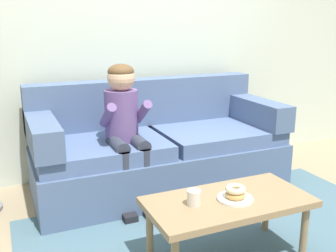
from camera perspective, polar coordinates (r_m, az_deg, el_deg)
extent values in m
plane|color=#9E896B|center=(2.88, 7.02, -14.39)|extent=(10.00, 10.00, 0.00)
cube|color=beige|center=(3.79, -3.44, 14.77)|extent=(8.00, 0.10, 2.80)
cube|color=#476675|center=(2.70, 9.83, -16.56)|extent=(2.67, 1.80, 0.01)
cube|color=slate|center=(3.41, -1.18, -5.98)|extent=(2.10, 0.90, 0.38)
cube|color=slate|center=(3.13, -9.77, -3.27)|extent=(1.01, 0.74, 0.12)
cube|color=slate|center=(3.51, 7.05, -1.17)|extent=(1.01, 0.74, 0.12)
cube|color=slate|center=(3.58, -3.36, 3.61)|extent=(2.10, 0.20, 0.41)
cube|color=slate|center=(3.06, -17.86, -0.86)|extent=(0.20, 0.90, 0.22)
cube|color=slate|center=(3.74, 12.37, 2.26)|extent=(0.20, 0.90, 0.22)
cube|color=#937551|center=(2.37, 8.76, -10.86)|extent=(0.97, 0.48, 0.04)
cylinder|color=#937551|center=(2.57, 19.16, -14.39)|extent=(0.04, 0.04, 0.36)
cylinder|color=#937551|center=(2.43, -2.67, -15.27)|extent=(0.04, 0.04, 0.36)
cylinder|color=#937551|center=(2.81, 14.10, -11.36)|extent=(0.04, 0.04, 0.36)
cylinder|color=#664C84|center=(3.08, -6.78, 1.55)|extent=(0.26, 0.26, 0.40)
sphere|color=#DBAD89|center=(3.00, -6.84, 6.98)|extent=(0.21, 0.21, 0.21)
ellipsoid|color=brown|center=(3.00, -6.87, 7.88)|extent=(0.20, 0.20, 0.12)
cylinder|color=#333847|center=(2.97, -7.30, -2.78)|extent=(0.11, 0.30, 0.11)
cylinder|color=#333847|center=(2.91, -6.30, -7.93)|extent=(0.09, 0.09, 0.44)
cube|color=black|center=(2.97, -5.87, -12.73)|extent=(0.10, 0.20, 0.06)
cylinder|color=#664C84|center=(2.93, -8.74, 1.53)|extent=(0.07, 0.29, 0.23)
cylinder|color=#333847|center=(3.01, -4.38, -2.43)|extent=(0.11, 0.30, 0.11)
cylinder|color=#333847|center=(2.96, -3.32, -7.49)|extent=(0.09, 0.09, 0.44)
cube|color=black|center=(3.02, -2.91, -12.22)|extent=(0.10, 0.20, 0.06)
cylinder|color=#664C84|center=(3.01, -3.74, 2.02)|extent=(0.07, 0.29, 0.23)
cylinder|color=white|center=(2.35, 9.72, -10.36)|extent=(0.21, 0.21, 0.01)
torus|color=tan|center=(2.34, 9.75, -9.80)|extent=(0.17, 0.17, 0.04)
torus|color=beige|center=(2.33, 9.79, -9.00)|extent=(0.16, 0.16, 0.04)
cylinder|color=silver|center=(2.24, 3.78, -10.36)|extent=(0.08, 0.08, 0.09)
cube|color=red|center=(3.05, 12.02, -12.31)|extent=(0.16, 0.09, 0.05)
cylinder|color=red|center=(3.01, 10.67, -12.66)|extent=(0.06, 0.06, 0.05)
cylinder|color=red|center=(3.10, 13.33, -11.96)|extent=(0.06, 0.06, 0.05)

